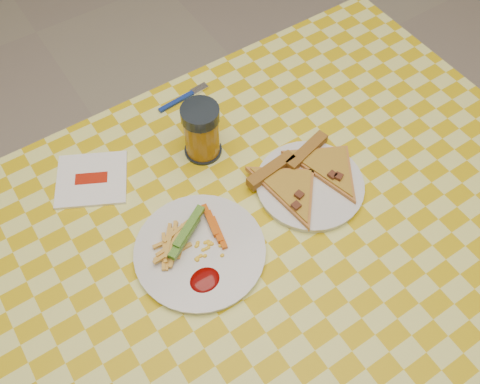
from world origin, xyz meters
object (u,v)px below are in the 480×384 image
object	(u,v)px
plate_right	(310,186)
drink_glass	(202,132)
plate_left	(200,252)
table	(256,247)

from	to	relation	value
plate_right	drink_glass	xyz separation A→B (m)	(-0.13, 0.20, 0.06)
drink_glass	plate_left	bearing A→B (deg)	-122.66
table	drink_glass	xyz separation A→B (m)	(0.01, 0.22, 0.14)
plate_right	plate_left	bearing A→B (deg)	-178.64
table	drink_glass	size ratio (longest dim) A/B	9.99
table	plate_left	xyz separation A→B (m)	(-0.12, 0.02, 0.08)
table	plate_left	distance (m)	0.14
plate_right	table	bearing A→B (deg)	-171.23
plate_left	plate_right	bearing A→B (deg)	1.36
table	drink_glass	bearing A→B (deg)	86.56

